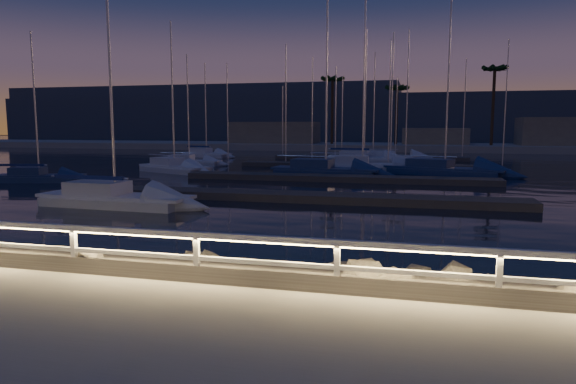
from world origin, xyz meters
name	(u,v)px	position (x,y,z in m)	size (l,w,h in m)	color
ground	(155,277)	(0.00, 0.00, 0.00)	(400.00, 400.00, 0.00)	#A19C92
harbor_water	(347,179)	(0.00, 31.22, -0.97)	(400.00, 440.00, 0.60)	black
guard_rail	(151,242)	(-0.07, 0.00, 0.77)	(44.11, 0.12, 1.06)	white
riprap	(196,271)	(0.46, 1.13, -0.14)	(34.84, 3.16, 1.32)	#6B655C
floating_docks	(349,170)	(0.00, 32.50, -0.40)	(22.00, 36.00, 0.40)	#564E47
far_shore	(382,144)	(-0.12, 74.05, 0.29)	(160.00, 14.00, 5.20)	#A19C92
palm_left	(333,82)	(-8.00, 72.00, 10.14)	(3.00, 3.00, 11.20)	#463620
palm_center	(397,90)	(2.00, 73.00, 8.78)	(3.00, 3.00, 9.70)	#463620
palm_right	(495,72)	(16.00, 72.00, 11.03)	(3.00, 3.00, 12.20)	#463620
distant_hills	(318,121)	(-22.13, 133.69, 4.74)	(230.00, 37.50, 18.00)	#364154
sailboat_a	(37,176)	(-20.16, 20.28, -0.21)	(6.22, 3.16, 10.27)	navy
sailboat_b	(112,197)	(-8.90, 12.01, -0.16)	(7.83, 2.75, 13.13)	silver
sailboat_e	(173,167)	(-14.44, 29.43, -0.15)	(7.41, 4.86, 12.43)	silver
sailboat_g	(359,165)	(0.60, 34.59, -0.12)	(9.62, 3.49, 16.02)	silver
sailboat_i	(188,161)	(-16.44, 36.52, -0.19)	(6.38, 2.22, 10.77)	silver
sailboat_j	(323,170)	(-1.71, 29.72, -0.13)	(8.69, 3.48, 14.41)	navy
sailboat_k	(388,158)	(2.36, 47.07, -0.17)	(8.40, 3.63, 13.82)	silver
sailboat_l	(442,169)	(7.35, 32.88, -0.15)	(9.70, 5.83, 15.91)	navy
sailboat_m	(205,154)	(-20.18, 49.54, -0.18)	(6.98, 3.74, 11.53)	silver
sailboat_n	(362,158)	(-0.24, 44.69, -0.15)	(8.26, 3.05, 13.80)	silver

